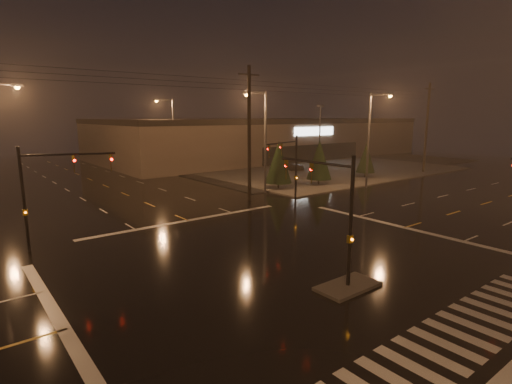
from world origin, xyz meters
The scene contains 19 objects.
ground centered at (0.00, 0.00, 0.00)m, with size 140.00×140.00×0.00m, color black.
sidewalk_ne centered at (30.00, 30.00, 0.06)m, with size 36.00×36.00×0.12m, color #44413D.
median_island centered at (0.00, -4.00, 0.07)m, with size 3.00×1.60×0.15m, color #44413D.
crosswalk centered at (0.00, -9.00, 0.01)m, with size 15.00×2.60×0.01m, color beige.
stop_bar_far centered at (0.00, 11.00, 0.01)m, with size 16.00×0.50×0.01m, color beige.
parking_lot centered at (35.00, 28.00, 0.04)m, with size 50.00×24.00×0.08m, color black.
retail_building centered at (35.00, 45.99, 3.84)m, with size 60.20×28.30×7.20m.
signal_mast_median centered at (0.00, -3.07, 3.75)m, with size 0.25×4.59×6.00m.
signal_mast_ne centered at (9.50, 10.14, 3.79)m, with size 4.84×1.86×6.00m.
signal_mast_nw centered at (-9.50, 10.14, 3.79)m, with size 4.84×1.86×6.00m.
streetlight_3 centered at (11.18, 16.00, 5.80)m, with size 2.77×0.32×10.00m.
streetlight_4 centered at (11.18, 36.00, 5.80)m, with size 2.77×0.32×10.00m.
streetlight_6 centered at (22.00, 11.18, 5.80)m, with size 0.32×2.77×10.00m.
utility_pole_1 centered at (8.00, 14.00, 6.13)m, with size 2.20×0.32×12.00m.
utility_pole_2 centered at (38.00, 14.00, 6.13)m, with size 2.20×0.32×12.00m.
conifer_0 centered at (13.91, 16.73, 2.91)m, with size 2.84×2.84×5.13m.
conifer_1 centered at (19.17, 15.85, 2.88)m, with size 2.79×2.79×5.06m.
conifer_2 centered at (27.73, 15.96, 2.52)m, with size 2.34×2.34×4.35m.
car_parked centered at (25.22, 27.31, 0.85)m, with size 2.01×4.99×1.70m, color black.
Camera 1 is at (-13.68, -14.78, 7.63)m, focal length 28.00 mm.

